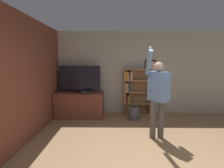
% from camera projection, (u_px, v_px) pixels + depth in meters
% --- Properties ---
extents(wall_back, '(6.87, 0.09, 2.70)m').
position_uv_depth(wall_back, '(133.00, 73.00, 5.77)').
color(wall_back, '#B2AD9E').
rests_on(wall_back, ground_plane).
extents(wall_side_brick, '(0.06, 4.78, 2.70)m').
position_uv_depth(wall_side_brick, '(37.00, 77.00, 4.19)').
color(wall_side_brick, brown).
rests_on(wall_side_brick, ground_plane).
extents(tv_ledge, '(1.46, 0.71, 0.76)m').
position_uv_depth(tv_ledge, '(80.00, 104.00, 5.49)').
color(tv_ledge, brown).
rests_on(tv_ledge, ground_plane).
extents(television, '(1.27, 0.22, 0.83)m').
position_uv_depth(television, '(80.00, 79.00, 5.46)').
color(television, black).
rests_on(television, tv_ledge).
extents(game_console, '(0.23, 0.21, 0.09)m').
position_uv_depth(game_console, '(86.00, 92.00, 5.22)').
color(game_console, black).
rests_on(game_console, tv_ledge).
extents(bookshelf, '(0.86, 0.28, 1.50)m').
position_uv_depth(bookshelf, '(134.00, 92.00, 5.66)').
color(bookshelf, '#997047').
rests_on(bookshelf, ground_plane).
extents(person, '(0.56, 0.56, 2.02)m').
position_uv_depth(person, '(158.00, 93.00, 3.83)').
color(person, '#56514C').
rests_on(person, ground_plane).
extents(waste_bin, '(0.31, 0.31, 0.38)m').
position_uv_depth(waste_bin, '(134.00, 113.00, 5.20)').
color(waste_bin, '#4C4C51').
rests_on(waste_bin, ground_plane).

